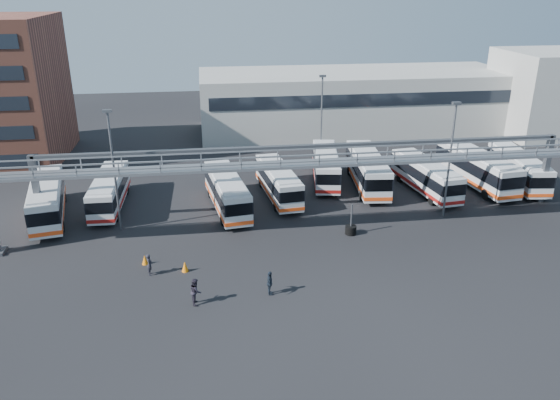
{
  "coord_description": "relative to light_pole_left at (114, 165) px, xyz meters",
  "views": [
    {
      "loc": [
        -8.56,
        -35.02,
        19.44
      ],
      "look_at": [
        -2.79,
        6.0,
        2.75
      ],
      "focal_mm": 35.0,
      "sensor_mm": 36.0,
      "label": 1
    }
  ],
  "objects": [
    {
      "name": "pedestrian_d",
      "position": [
        11.14,
        -11.83,
        -4.88
      ],
      "size": [
        0.48,
        1.02,
        1.7
      ],
      "primitive_type": "imported",
      "rotation": [
        0.0,
        0.0,
        1.51
      ],
      "color": "#1A232E",
      "rests_on": "ground"
    },
    {
      "name": "bus_8",
      "position": [
        34.39,
        5.95,
        -3.79
      ],
      "size": [
        3.94,
        11.72,
        3.49
      ],
      "rotation": [
        0.0,
        0.0,
        0.11
      ],
      "color": "silver",
      "rests_on": "ground"
    },
    {
      "name": "bus_0",
      "position": [
        -6.52,
        3.45,
        -3.89
      ],
      "size": [
        4.57,
        11.24,
        3.33
      ],
      "rotation": [
        0.0,
        0.0,
        0.19
      ],
      "color": "silver",
      "rests_on": "ground"
    },
    {
      "name": "building_right",
      "position": [
        54.0,
        24.0,
        -0.23
      ],
      "size": [
        14.0,
        12.0,
        11.0
      ],
      "primitive_type": "cube",
      "color": "#B2B2AD",
      "rests_on": "ground"
    },
    {
      "name": "bus_7",
      "position": [
        28.61,
        4.97,
        -3.99
      ],
      "size": [
        3.68,
        10.53,
        3.13
      ],
      "rotation": [
        0.0,
        0.0,
        0.13
      ],
      "color": "silver",
      "rests_on": "ground"
    },
    {
      "name": "gantry",
      "position": [
        16.0,
        -2.13,
        -0.22
      ],
      "size": [
        51.4,
        5.15,
        7.1
      ],
      "color": "gray",
      "rests_on": "ground"
    },
    {
      "name": "bus_5",
      "position": [
        19.57,
        9.33,
        -3.97
      ],
      "size": [
        4.12,
        10.71,
        3.18
      ],
      "rotation": [
        0.0,
        0.0,
        -0.17
      ],
      "color": "silver",
      "rests_on": "ground"
    },
    {
      "name": "cone_right",
      "position": [
        2.53,
        -6.41,
        -5.36
      ],
      "size": [
        0.6,
        0.6,
        0.73
      ],
      "primitive_type": "cone",
      "rotation": [
        0.0,
        0.0,
        -0.41
      ],
      "color": "orange",
      "rests_on": "ground"
    },
    {
      "name": "bus_3",
      "position": [
        9.09,
        3.24,
        -3.96
      ],
      "size": [
        3.89,
        10.77,
        3.2
      ],
      "rotation": [
        0.0,
        0.0,
        0.14
      ],
      "color": "silver",
      "rests_on": "ground"
    },
    {
      "name": "warehouse",
      "position": [
        28.0,
        30.0,
        -1.73
      ],
      "size": [
        42.0,
        14.0,
        8.0
      ],
      "primitive_type": "cube",
      "color": "#9E9E99",
      "rests_on": "ground"
    },
    {
      "name": "ground",
      "position": [
        16.0,
        -8.0,
        -5.73
      ],
      "size": [
        140.0,
        140.0,
        0.0
      ],
      "primitive_type": "plane",
      "color": "black",
      "rests_on": "ground"
    },
    {
      "name": "light_pole_back",
      "position": [
        20.0,
        14.0,
        0.0
      ],
      "size": [
        0.7,
        0.35,
        10.21
      ],
      "color": "#4C4F54",
      "rests_on": "ground"
    },
    {
      "name": "bus_1",
      "position": [
        -1.54,
        5.18,
        -4.04
      ],
      "size": [
        2.5,
        10.09,
        3.05
      ],
      "rotation": [
        0.0,
        0.0,
        -0.02
      ],
      "color": "silver",
      "rests_on": "ground"
    },
    {
      "name": "pedestrian_a",
      "position": [
        3.03,
        -8.03,
        -4.92
      ],
      "size": [
        0.43,
        0.61,
        1.61
      ],
      "primitive_type": "imported",
      "rotation": [
        0.0,
        0.0,
        1.5
      ],
      "color": "#22222A",
      "rests_on": "ground"
    },
    {
      "name": "pedestrian_b",
      "position": [
        6.28,
        -12.24,
        -4.83
      ],
      "size": [
        0.75,
        0.92,
        1.8
      ],
      "primitive_type": "imported",
      "rotation": [
        0.0,
        0.0,
        1.65
      ],
      "color": "black",
      "rests_on": "ground"
    },
    {
      "name": "tire_stack",
      "position": [
        18.89,
        -3.5,
        -5.28
      ],
      "size": [
        0.93,
        0.93,
        2.65
      ],
      "color": "black",
      "rests_on": "ground"
    },
    {
      "name": "bus_9",
      "position": [
        38.74,
        5.7,
        -3.95
      ],
      "size": [
        3.66,
        10.76,
        3.2
      ],
      "rotation": [
        0.0,
        0.0,
        -0.12
      ],
      "color": "silver",
      "rests_on": "ground"
    },
    {
      "name": "bus_6",
      "position": [
        23.36,
        7.18,
        -3.82
      ],
      "size": [
        3.74,
        11.56,
        3.45
      ],
      "rotation": [
        0.0,
        0.0,
        -0.1
      ],
      "color": "silver",
      "rests_on": "ground"
    },
    {
      "name": "bus_4",
      "position": [
        14.08,
        5.43,
        -4.04
      ],
      "size": [
        3.4,
        10.24,
        3.05
      ],
      "rotation": [
        0.0,
        0.0,
        0.11
      ],
      "color": "silver",
      "rests_on": "ground"
    },
    {
      "name": "light_pole_mid",
      "position": [
        28.0,
        -1.0,
        0.0
      ],
      "size": [
        0.7,
        0.35,
        10.21
      ],
      "color": "#4C4F54",
      "rests_on": "ground"
    },
    {
      "name": "light_pole_left",
      "position": [
        0.0,
        0.0,
        0.0
      ],
      "size": [
        0.7,
        0.35,
        10.21
      ],
      "color": "#4C4F54",
      "rests_on": "ground"
    },
    {
      "name": "cone_left",
      "position": [
        5.48,
        -7.91,
        -5.34
      ],
      "size": [
        0.51,
        0.51,
        0.78
      ],
      "primitive_type": "cone",
      "rotation": [
        0.0,
        0.0,
        -0.05
      ],
      "color": "orange",
      "rests_on": "ground"
    }
  ]
}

